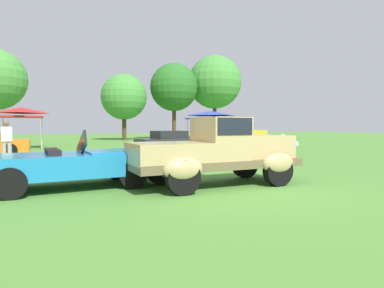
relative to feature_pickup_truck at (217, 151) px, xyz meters
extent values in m
plane|color=#4C8433|center=(0.33, -0.49, -0.87)|extent=(120.00, 120.00, 0.00)
cube|color=brown|center=(-0.04, 0.00, -0.31)|extent=(4.34, 1.56, 0.20)
cube|color=tan|center=(1.25, 0.03, 0.07)|extent=(1.62, 1.14, 0.60)
ellipsoid|color=silver|center=(2.07, 0.06, 0.05)|extent=(0.17, 0.52, 0.68)
cube|color=tan|center=(0.08, 0.00, 0.31)|extent=(1.07, 1.40, 1.04)
cube|color=black|center=(0.08, 0.00, 0.61)|extent=(0.97, 1.43, 0.40)
cube|color=tan|center=(-1.25, -0.03, -0.01)|extent=(1.91, 1.46, 0.48)
ellipsoid|color=tan|center=(1.30, 0.76, -0.31)|extent=(0.93, 0.39, 0.52)
ellipsoid|color=tan|center=(1.34, -0.68, -0.31)|extent=(0.93, 0.39, 0.52)
ellipsoid|color=tan|center=(-1.27, 0.69, -0.31)|extent=(0.93, 0.39, 0.52)
ellipsoid|color=tan|center=(-1.23, -0.76, -0.31)|extent=(0.93, 0.39, 0.52)
sphere|color=silver|center=(2.10, 0.50, 0.13)|extent=(0.18, 0.18, 0.18)
sphere|color=silver|center=(2.12, -0.38, 0.13)|extent=(0.18, 0.18, 0.18)
cylinder|color=black|center=(1.30, 0.76, -0.49)|extent=(0.76, 0.24, 0.76)
cylinder|color=black|center=(1.34, -0.68, -0.49)|extent=(0.76, 0.24, 0.76)
cylinder|color=black|center=(-1.27, 0.69, -0.49)|extent=(0.76, 0.24, 0.76)
cylinder|color=black|center=(-1.23, -0.76, -0.49)|extent=(0.76, 0.24, 0.76)
cube|color=#1E7AB7|center=(-3.40, 1.08, -0.30)|extent=(4.19, 2.01, 0.52)
cube|color=#1E7AB7|center=(-2.21, 1.17, -0.10)|extent=(1.75, 1.56, 0.20)
cube|color=black|center=(-3.14, 1.10, 0.12)|extent=(0.15, 1.25, 0.82)
cube|color=black|center=(-3.79, 1.05, -0.06)|extent=(0.37, 1.22, 0.28)
cube|color=silver|center=(-1.28, 1.24, -0.59)|extent=(0.22, 1.65, 0.12)
cylinder|color=black|center=(-2.16, 1.95, -0.54)|extent=(0.66, 0.20, 0.66)
cylinder|color=black|center=(-2.05, 0.40, -0.54)|extent=(0.66, 0.20, 0.66)
cylinder|color=black|center=(-4.71, 1.76, -0.54)|extent=(0.66, 0.20, 0.66)
cylinder|color=black|center=(-4.60, 0.22, -0.54)|extent=(0.66, 0.20, 0.66)
cylinder|color=black|center=(-5.59, 10.85, -0.55)|extent=(0.64, 0.22, 0.64)
cube|color=#28282D|center=(2.45, 10.10, -0.37)|extent=(4.03, 2.12, 0.60)
cube|color=black|center=(2.29, 10.09, 0.13)|extent=(1.86, 1.63, 0.44)
cylinder|color=black|center=(3.69, 9.47, -0.55)|extent=(0.64, 0.22, 0.64)
cylinder|color=black|center=(1.38, 9.20, -0.55)|extent=(0.64, 0.22, 0.64)
cube|color=yellow|center=(8.84, 11.70, -0.37)|extent=(4.36, 2.35, 0.60)
cube|color=gold|center=(8.68, 11.67, 0.13)|extent=(2.04, 1.73, 0.44)
cylinder|color=black|center=(10.20, 11.14, -0.55)|extent=(0.64, 0.22, 0.64)
cylinder|color=black|center=(7.75, 10.73, -0.55)|extent=(0.64, 0.22, 0.64)
cylinder|color=#9E998E|center=(-5.35, 8.11, -0.44)|extent=(0.16, 0.16, 0.86)
cylinder|color=#9E998E|center=(-5.55, 8.09, -0.44)|extent=(0.16, 0.16, 0.86)
cube|color=silver|center=(-5.45, 8.10, 0.29)|extent=(0.43, 0.29, 0.60)
sphere|color=brown|center=(-5.45, 8.10, 0.71)|extent=(0.22, 0.22, 0.22)
cylinder|color=#B7B7BC|center=(-4.32, 18.22, 0.16)|extent=(0.05, 0.05, 2.05)
cylinder|color=#B7B7BC|center=(-4.32, 15.86, 0.16)|extent=(0.05, 0.05, 2.05)
cylinder|color=#B7B7BC|center=(-6.68, 18.22, 0.16)|extent=(0.05, 0.05, 2.05)
cube|color=red|center=(-5.50, 17.04, 1.23)|extent=(2.63, 2.63, 0.10)
pyramid|color=red|center=(-5.50, 17.04, 1.65)|extent=(2.57, 2.57, 0.38)
cylinder|color=#B7B7BC|center=(9.89, 18.35, 0.16)|extent=(0.05, 0.05, 2.05)
cylinder|color=#B7B7BC|center=(9.89, 15.32, 0.16)|extent=(0.05, 0.05, 2.05)
cylinder|color=#B7B7BC|center=(6.86, 18.35, 0.16)|extent=(0.05, 0.05, 2.05)
cylinder|color=#B7B7BC|center=(6.86, 15.32, 0.16)|extent=(0.05, 0.05, 2.05)
cube|color=#2D429E|center=(8.37, 16.84, 1.23)|extent=(3.37, 3.37, 0.10)
pyramid|color=#2D429E|center=(8.37, 16.84, 1.65)|extent=(3.30, 3.30, 0.38)
cylinder|color=#47331E|center=(3.44, 27.43, 0.75)|extent=(0.44, 0.44, 3.22)
sphere|color=#428938|center=(3.44, 27.43, 3.67)|extent=(4.77, 4.77, 4.77)
cylinder|color=#47331E|center=(9.21, 27.92, 1.32)|extent=(0.44, 0.44, 4.38)
sphere|color=#286623|center=(9.21, 27.92, 4.99)|extent=(5.38, 5.38, 5.38)
cylinder|color=#47331E|center=(14.34, 27.83, 1.61)|extent=(0.44, 0.44, 4.96)
sphere|color=#428938|center=(14.34, 27.83, 5.82)|extent=(6.28, 6.28, 6.28)
camera|label=1|loc=(-3.86, -7.30, 0.62)|focal=30.90mm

